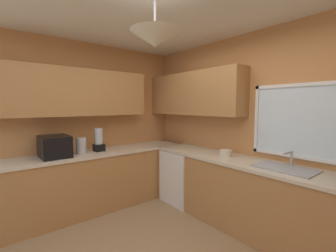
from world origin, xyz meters
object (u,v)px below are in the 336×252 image
at_px(kettle, 81,146).
at_px(sink_assembly, 285,168).
at_px(microwave, 54,146).
at_px(bowl, 226,153).
at_px(dishwasher, 184,176).
at_px(blender_appliance, 99,141).

xyz_separation_m(kettle, sink_assembly, (2.25, 1.52, -0.11)).
bearing_deg(microwave, kettle, 86.76).
height_order(kettle, bowl, kettle).
bearing_deg(sink_assembly, dishwasher, -178.71).
bearing_deg(blender_appliance, bowl, 40.09).
height_order(dishwasher, sink_assembly, sink_assembly).
bearing_deg(blender_appliance, dishwasher, 61.24).
xyz_separation_m(microwave, bowl, (1.46, 1.86, -0.10)).
height_order(bowl, blender_appliance, blender_appliance).
relative_size(kettle, bowl, 1.42).
bearing_deg(dishwasher, microwave, -109.80).
bearing_deg(microwave, bowl, 51.82).
distance_m(dishwasher, bowl, 0.96).
relative_size(dishwasher, kettle, 3.63).
bearing_deg(kettle, dishwasher, 66.60).
distance_m(kettle, blender_appliance, 0.28).
relative_size(sink_assembly, bowl, 3.77).
xyz_separation_m(dishwasher, microwave, (-0.66, -1.83, 0.62)).
bearing_deg(microwave, dishwasher, 70.20).
relative_size(dishwasher, bowl, 5.16).
distance_m(dishwasher, microwave, 2.04).
distance_m(kettle, bowl, 2.09).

